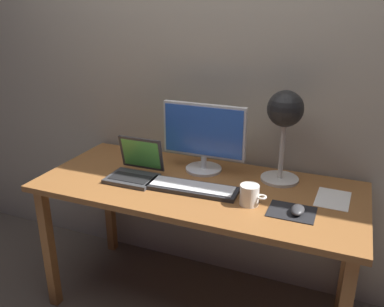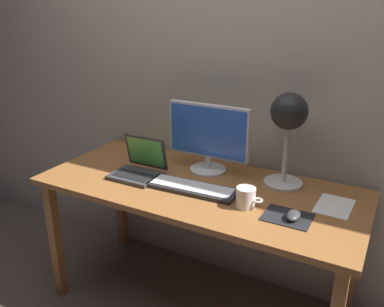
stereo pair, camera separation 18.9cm
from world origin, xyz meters
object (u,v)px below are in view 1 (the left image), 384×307
keyboard_main (193,188)px  coffee_mug (250,195)px  monitor (204,136)px  laptop (136,167)px  desk_lamp (285,117)px  mouse (298,210)px

keyboard_main → coffee_mug: coffee_mug is taller
monitor → laptop: 0.39m
monitor → keyboard_main: (0.04, -0.25, -0.18)m
desk_lamp → coffee_mug: 0.43m
monitor → laptop: monitor is taller
laptop → coffee_mug: laptop is taller
monitor → mouse: size_ratio=4.67×
monitor → mouse: bearing=-28.4°
laptop → coffee_mug: 0.62m
keyboard_main → monitor: bearing=98.7°
keyboard_main → coffee_mug: size_ratio=3.69×
desk_lamp → coffee_mug: desk_lamp is taller
keyboard_main → desk_lamp: desk_lamp is taller
mouse → laptop: bearing=174.3°
keyboard_main → desk_lamp: (0.36, 0.27, 0.32)m
monitor → coffee_mug: 0.46m
laptop → coffee_mug: size_ratio=2.01×
keyboard_main → desk_lamp: 0.56m
monitor → mouse: (0.54, -0.29, -0.18)m
monitor → coffee_mug: size_ratio=3.70×
mouse → desk_lamp: bearing=113.3°
keyboard_main → coffee_mug: bearing=-7.2°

